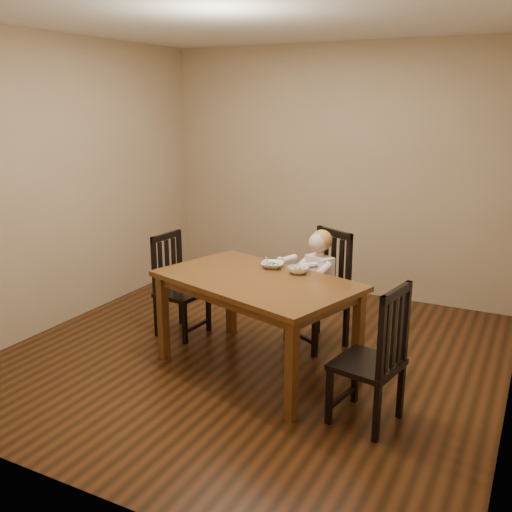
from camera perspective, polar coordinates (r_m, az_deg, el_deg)
The scene contains 9 objects.
room at distance 4.55m, azimuth -0.31°, elevation 5.73°, with size 4.01×4.01×2.71m.
dining_table at distance 4.46m, azimuth 0.04°, elevation -3.34°, with size 1.74×1.33×0.77m.
chair_child at distance 5.05m, azimuth 6.58°, elevation -3.48°, with size 0.59×0.58×1.02m.
chair_left at distance 5.30m, azimuth -7.82°, elevation -3.05°, with size 0.42×0.44×0.94m.
chair_right at distance 3.88m, azimuth 11.74°, elevation -10.02°, with size 0.47×0.49×0.98m.
toddler at distance 4.97m, azimuth 6.18°, elevation -2.06°, with size 0.32×0.40×0.55m, color white, non-canonical shape.
bowl_peas at distance 4.71m, azimuth 1.67°, elevation -0.90°, with size 0.19×0.19×0.05m, color silver.
bowl_veg at distance 4.56m, azimuth 4.23°, elevation -1.41°, with size 0.17×0.17×0.05m, color silver.
fork at distance 4.71m, azimuth 1.15°, elevation -0.60°, with size 0.09×0.11×0.05m.
Camera 1 is at (2.08, -3.98, 2.11)m, focal length 40.00 mm.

